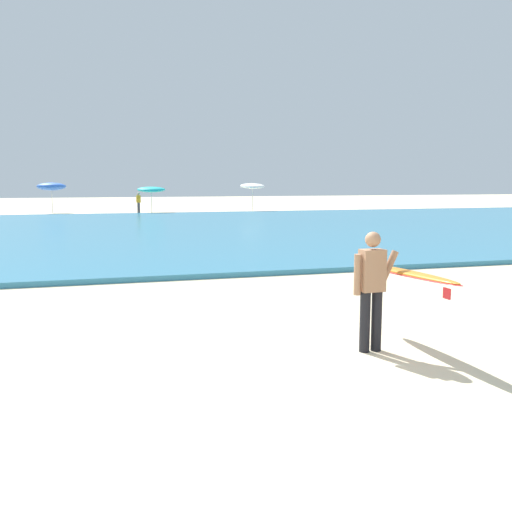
# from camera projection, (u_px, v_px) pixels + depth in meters

# --- Properties ---
(ground_plane) EXTENTS (160.00, 160.00, 0.00)m
(ground_plane) POSITION_uv_depth(u_px,v_px,m) (283.00, 350.00, 8.14)
(ground_plane) COLOR beige
(sea) EXTENTS (120.00, 28.00, 0.14)m
(sea) POSITION_uv_depth(u_px,v_px,m) (151.00, 230.00, 27.34)
(sea) COLOR teal
(sea) RESTS_ON ground
(surfer_with_board) EXTENTS (0.95, 2.69, 1.73)m
(surfer_with_board) POSITION_uv_depth(u_px,v_px,m) (386.00, 280.00, 8.02)
(surfer_with_board) COLOR black
(surfer_with_board) RESTS_ON ground
(beach_umbrella_1) EXTENTS (2.13, 2.14, 2.34)m
(beach_umbrella_1) POSITION_uv_depth(u_px,v_px,m) (51.00, 187.00, 42.64)
(beach_umbrella_1) COLOR beige
(beach_umbrella_1) RESTS_ON ground
(beach_umbrella_2) EXTENTS (2.08, 2.10, 2.06)m
(beach_umbrella_2) POSITION_uv_depth(u_px,v_px,m) (151.00, 190.00, 41.91)
(beach_umbrella_2) COLOR beige
(beach_umbrella_2) RESTS_ON ground
(beach_umbrella_3) EXTENTS (1.94, 1.96, 2.34)m
(beach_umbrella_3) POSITION_uv_depth(u_px,v_px,m) (252.00, 186.00, 44.53)
(beach_umbrella_3) COLOR beige
(beach_umbrella_3) RESTS_ON ground
(beachgoer_near_row_left) EXTENTS (0.32, 0.20, 1.58)m
(beachgoer_near_row_left) POSITION_uv_depth(u_px,v_px,m) (139.00, 202.00, 41.94)
(beachgoer_near_row_left) COLOR #383842
(beachgoer_near_row_left) RESTS_ON ground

